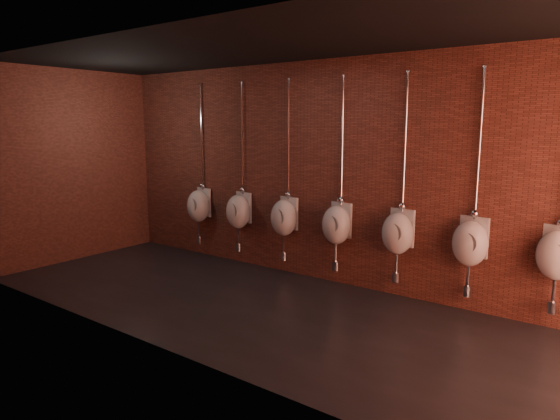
{
  "coord_description": "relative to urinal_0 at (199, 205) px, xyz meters",
  "views": [
    {
      "loc": [
        3.56,
        -4.67,
        2.3
      ],
      "look_at": [
        -0.58,
        0.9,
        1.1
      ],
      "focal_mm": 32.0,
      "sensor_mm": 36.0,
      "label": 1
    }
  ],
  "objects": [
    {
      "name": "urinal_6",
      "position": [
        5.52,
        0.0,
        0.0
      ],
      "size": [
        0.48,
        0.44,
        2.72
      ],
      "color": "white",
      "rests_on": "ground"
    },
    {
      "name": "urinal_4",
      "position": [
        3.68,
        0.0,
        0.0
      ],
      "size": [
        0.48,
        0.44,
        2.72
      ],
      "color": "white",
      "rests_on": "ground"
    },
    {
      "name": "urinal_1",
      "position": [
        0.92,
        0.0,
        0.0
      ],
      "size": [
        0.48,
        0.44,
        2.72
      ],
      "color": "white",
      "rests_on": "ground"
    },
    {
      "name": "urinal_5",
      "position": [
        4.6,
        0.0,
        0.0
      ],
      "size": [
        0.48,
        0.44,
        2.72
      ],
      "color": "white",
      "rests_on": "ground"
    },
    {
      "name": "urinal_2",
      "position": [
        1.84,
        0.0,
        0.0
      ],
      "size": [
        0.48,
        0.44,
        2.72
      ],
      "color": "white",
      "rests_on": "ground"
    },
    {
      "name": "ground",
      "position": [
        2.68,
        -1.35,
        -0.91
      ],
      "size": [
        8.5,
        8.5,
        0.0
      ],
      "primitive_type": "plane",
      "color": "black",
      "rests_on": "ground"
    },
    {
      "name": "urinal_0",
      "position": [
        0.0,
        0.0,
        0.0
      ],
      "size": [
        0.48,
        0.44,
        2.72
      ],
      "color": "white",
      "rests_on": "ground"
    },
    {
      "name": "urinal_3",
      "position": [
        2.76,
        0.0,
        0.0
      ],
      "size": [
        0.48,
        0.44,
        2.72
      ],
      "color": "white",
      "rests_on": "ground"
    },
    {
      "name": "room_shell",
      "position": [
        2.68,
        -1.35,
        1.1
      ],
      "size": [
        8.54,
        3.04,
        3.22
      ],
      "color": "black",
      "rests_on": "ground"
    }
  ]
}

